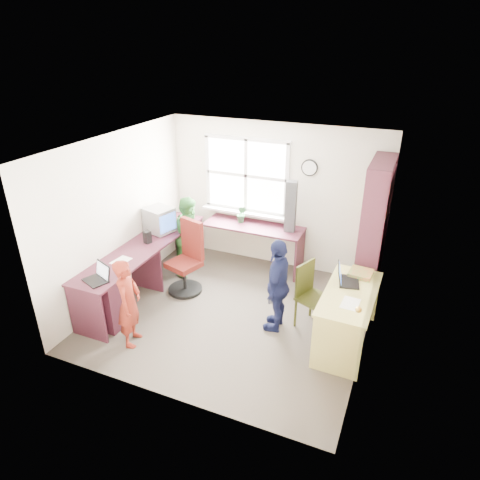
{
  "coord_description": "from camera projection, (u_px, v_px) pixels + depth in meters",
  "views": [
    {
      "loc": [
        2.06,
        -4.6,
        3.56
      ],
      "look_at": [
        0.0,
        0.25,
        1.05
      ],
      "focal_mm": 32.0,
      "sensor_mm": 36.0,
      "label": 1
    }
  ],
  "objects": [
    {
      "name": "l_desk",
      "position": [
        141.0,
        277.0,
        6.11
      ],
      "size": [
        2.38,
        2.95,
        0.75
      ],
      "color": "#491D2A",
      "rests_on": "ground"
    },
    {
      "name": "speaker_b",
      "position": [
        171.0,
        222.0,
        6.93
      ],
      "size": [
        0.11,
        0.11,
        0.18
      ],
      "rotation": [
        0.0,
        0.0,
        0.26
      ],
      "color": "black",
      "rests_on": "l_desk"
    },
    {
      "name": "person_navy",
      "position": [
        278.0,
        285.0,
        5.54
      ],
      "size": [
        0.36,
        0.78,
        1.3
      ],
      "primitive_type": "imported",
      "rotation": [
        0.0,
        0.0,
        -1.52
      ],
      "color": "#151A43",
      "rests_on": "ground"
    },
    {
      "name": "paper_a",
      "position": [
        121.0,
        261.0,
        5.92
      ],
      "size": [
        0.22,
        0.29,
        0.0
      ],
      "rotation": [
        0.0,
        0.0,
        -0.11
      ],
      "color": "silver",
      "rests_on": "l_desk"
    },
    {
      "name": "game_box",
      "position": [
        361.0,
        273.0,
        5.55
      ],
      "size": [
        0.31,
        0.31,
        0.06
      ],
      "rotation": [
        0.0,
        0.0,
        -0.09
      ],
      "color": "red",
      "rests_on": "right_desk"
    },
    {
      "name": "swivel_chair",
      "position": [
        188.0,
        261.0,
        6.47
      ],
      "size": [
        0.65,
        0.65,
        1.12
      ],
      "rotation": [
        0.0,
        0.0,
        -0.29
      ],
      "color": "black",
      "rests_on": "ground"
    },
    {
      "name": "person_green",
      "position": [
        191.0,
        236.0,
        6.9
      ],
      "size": [
        0.5,
        0.64,
        1.31
      ],
      "primitive_type": "imported",
      "rotation": [
        0.0,
        0.0,
        1.57
      ],
      "color": "#2E752F",
      "rests_on": "ground"
    },
    {
      "name": "laptop_left",
      "position": [
        99.0,
        277.0,
        5.44
      ],
      "size": [
        0.39,
        0.36,
        0.22
      ],
      "rotation": [
        0.0,
        0.0,
        -0.38
      ],
      "color": "black",
      "rests_on": "l_desk"
    },
    {
      "name": "wooden_chair",
      "position": [
        311.0,
        293.0,
        5.66
      ],
      "size": [
        0.52,
        0.52,
        0.91
      ],
      "rotation": [
        0.0,
        0.0,
        -0.39
      ],
      "color": "#3A3E14",
      "rests_on": "ground"
    },
    {
      "name": "room",
      "position": [
        236.0,
        233.0,
        5.63
      ],
      "size": [
        3.64,
        3.44,
        2.44
      ],
      "color": "#423B34",
      "rests_on": "ground"
    },
    {
      "name": "speaker_a",
      "position": [
        147.0,
        237.0,
        6.4
      ],
      "size": [
        0.12,
        0.12,
        0.19
      ],
      "rotation": [
        0.0,
        0.0,
        -0.3
      ],
      "color": "black",
      "rests_on": "l_desk"
    },
    {
      "name": "laptop_right",
      "position": [
        345.0,
        278.0,
        5.38
      ],
      "size": [
        0.34,
        0.38,
        0.23
      ],
      "rotation": [
        0.0,
        0.0,
        1.77
      ],
      "color": "black",
      "rests_on": "right_desk"
    },
    {
      "name": "bookshelf",
      "position": [
        373.0,
        236.0,
        6.05
      ],
      "size": [
        0.3,
        1.02,
        2.1
      ],
      "color": "#491D2A",
      "rests_on": "ground"
    },
    {
      "name": "paper_b",
      "position": [
        350.0,
        303.0,
        4.97
      ],
      "size": [
        0.21,
        0.29,
        0.0
      ],
      "rotation": [
        0.0,
        0.0,
        -0.06
      ],
      "color": "silver",
      "rests_on": "right_desk"
    },
    {
      "name": "right_desk",
      "position": [
        349.0,
        306.0,
        5.28
      ],
      "size": [
        0.63,
        1.32,
        0.75
      ],
      "rotation": [
        0.0,
        0.0,
        -0.02
      ],
      "color": "#CDC366",
      "rests_on": "ground"
    },
    {
      "name": "cd_tower",
      "position": [
        291.0,
        207.0,
        6.67
      ],
      "size": [
        0.18,
        0.16,
        0.82
      ],
      "rotation": [
        0.0,
        0.0,
        0.1
      ],
      "color": "black",
      "rests_on": "l_desk"
    },
    {
      "name": "crt_monitor",
      "position": [
        159.0,
        220.0,
        6.73
      ],
      "size": [
        0.49,
        0.46,
        0.4
      ],
      "rotation": [
        0.0,
        0.0,
        -0.29
      ],
      "color": "#939497",
      "rests_on": "l_desk"
    },
    {
      "name": "potted_plant",
      "position": [
        242.0,
        214.0,
        7.08
      ],
      "size": [
        0.18,
        0.15,
        0.3
      ],
      "primitive_type": "imported",
      "rotation": [
        0.0,
        0.0,
        -0.1
      ],
      "color": "#286634",
      "rests_on": "l_desk"
    },
    {
      "name": "person_red",
      "position": [
        129.0,
        303.0,
        5.27
      ],
      "size": [
        0.39,
        0.49,
        1.18
      ],
      "primitive_type": "imported",
      "rotation": [
        0.0,
        0.0,
        1.86
      ],
      "color": "maroon",
      "rests_on": "ground"
    }
  ]
}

